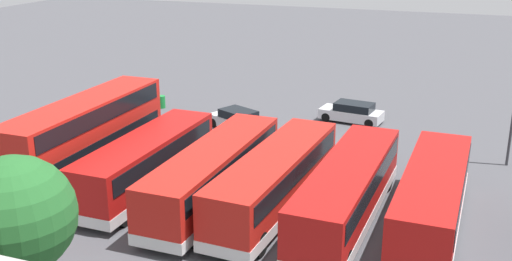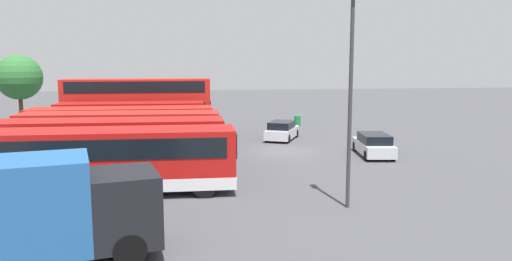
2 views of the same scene
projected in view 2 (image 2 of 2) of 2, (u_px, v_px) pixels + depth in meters
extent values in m
plane|color=#47474C|center=(285.00, 152.00, 32.15)|extent=(140.00, 140.00, 0.00)
cube|color=#B71411|center=(110.00, 158.00, 21.70)|extent=(2.82, 11.24, 2.60)
cube|color=silver|center=(111.00, 180.00, 21.85)|extent=(2.86, 11.28, 0.55)
cube|color=black|center=(110.00, 145.00, 21.62)|extent=(2.86, 10.44, 0.90)
cube|color=black|center=(235.00, 143.00, 22.30)|extent=(2.25, 0.11, 1.10)
cylinder|color=black|center=(204.00, 174.00, 23.47)|extent=(0.33, 1.11, 1.10)
cylinder|color=black|center=(204.00, 185.00, 21.26)|extent=(0.33, 1.11, 1.10)
cylinder|color=black|center=(23.00, 179.00, 22.46)|extent=(0.33, 1.11, 1.10)
cylinder|color=black|center=(4.00, 192.00, 20.25)|extent=(0.33, 1.11, 1.10)
cube|color=#B71411|center=(110.00, 144.00, 25.33)|extent=(2.99, 12.02, 2.60)
cube|color=silver|center=(110.00, 163.00, 25.48)|extent=(3.03, 12.06, 0.55)
cube|color=black|center=(109.00, 133.00, 25.24)|extent=(3.02, 11.22, 0.90)
cube|color=black|center=(224.00, 131.00, 25.89)|extent=(2.25, 0.14, 1.10)
cylinder|color=black|center=(198.00, 159.00, 27.09)|extent=(0.34, 1.11, 1.10)
cylinder|color=black|center=(197.00, 167.00, 24.87)|extent=(0.34, 1.11, 1.10)
cylinder|color=black|center=(28.00, 162.00, 26.10)|extent=(0.34, 1.11, 1.10)
cylinder|color=black|center=(12.00, 172.00, 23.88)|extent=(0.34, 1.11, 1.10)
cube|color=red|center=(121.00, 134.00, 28.88)|extent=(3.29, 11.81, 2.60)
cube|color=silver|center=(122.00, 151.00, 29.03)|extent=(3.33, 11.85, 0.55)
cube|color=black|center=(121.00, 124.00, 28.80)|extent=(3.30, 11.01, 0.90)
cube|color=black|center=(219.00, 123.00, 29.28)|extent=(2.25, 0.20, 1.10)
cylinder|color=black|center=(197.00, 148.00, 30.51)|extent=(0.37, 1.12, 1.10)
cylinder|color=black|center=(195.00, 155.00, 28.30)|extent=(0.37, 1.12, 1.10)
cylinder|color=black|center=(52.00, 150.00, 29.78)|extent=(0.37, 1.12, 1.10)
cylinder|color=black|center=(39.00, 157.00, 27.56)|extent=(0.37, 1.12, 1.10)
cube|color=red|center=(123.00, 127.00, 31.91)|extent=(2.80, 11.88, 2.60)
cube|color=silver|center=(123.00, 142.00, 32.06)|extent=(2.84, 11.92, 0.55)
cube|color=black|center=(122.00, 118.00, 31.83)|extent=(2.84, 11.08, 0.90)
cube|color=black|center=(213.00, 117.00, 32.57)|extent=(2.25, 0.11, 1.10)
cylinder|color=black|center=(192.00, 139.00, 33.74)|extent=(0.32, 1.11, 1.10)
cylinder|color=black|center=(192.00, 145.00, 31.53)|extent=(0.32, 1.11, 1.10)
cylinder|color=black|center=(57.00, 142.00, 32.61)|extent=(0.32, 1.11, 1.10)
cylinder|color=black|center=(47.00, 148.00, 30.40)|extent=(0.32, 1.11, 1.10)
cube|color=#B71411|center=(132.00, 120.00, 35.79)|extent=(2.82, 10.70, 2.60)
cube|color=silver|center=(132.00, 134.00, 35.93)|extent=(2.86, 10.74, 0.55)
cube|color=black|center=(131.00, 112.00, 35.70)|extent=(2.86, 9.90, 0.90)
cube|color=black|center=(204.00, 111.00, 36.34)|extent=(2.25, 0.12, 1.10)
cylinder|color=black|center=(186.00, 132.00, 37.52)|extent=(0.33, 1.11, 1.10)
cylinder|color=black|center=(185.00, 136.00, 35.31)|extent=(0.33, 1.11, 1.10)
cylinder|color=black|center=(81.00, 133.00, 36.58)|extent=(0.33, 1.11, 1.10)
cylinder|color=black|center=(74.00, 138.00, 34.37)|extent=(0.33, 1.11, 1.10)
cube|color=red|center=(138.00, 105.00, 39.34)|extent=(2.69, 11.71, 4.20)
cube|color=silver|center=(139.00, 127.00, 39.60)|extent=(2.73, 11.75, 0.55)
cube|color=black|center=(138.00, 107.00, 39.37)|extent=(2.74, 10.91, 0.90)
cube|color=black|center=(137.00, 86.00, 39.13)|extent=(2.74, 10.91, 0.90)
cube|color=black|center=(210.00, 106.00, 40.15)|extent=(2.25, 0.09, 1.10)
cylinder|color=black|center=(193.00, 125.00, 41.31)|extent=(0.31, 1.10, 1.10)
cylinder|color=black|center=(193.00, 129.00, 39.10)|extent=(0.31, 1.10, 1.10)
cylinder|color=black|center=(86.00, 127.00, 40.12)|extent=(0.31, 1.10, 1.10)
cylinder|color=black|center=(80.00, 131.00, 37.92)|extent=(0.31, 1.10, 1.10)
cube|color=black|center=(124.00, 206.00, 15.02)|extent=(2.87, 2.49, 2.20)
cylinder|color=black|center=(122.00, 226.00, 16.20)|extent=(0.49, 1.04, 1.00)
cylinder|color=black|center=(130.00, 250.00, 14.11)|extent=(0.49, 1.04, 1.00)
cube|color=silver|center=(282.00, 133.00, 37.06)|extent=(4.46, 3.37, 0.70)
cube|color=black|center=(282.00, 125.00, 36.78)|extent=(2.91, 2.53, 0.55)
cylinder|color=black|center=(277.00, 132.00, 38.68)|extent=(0.67, 0.47, 0.64)
cylinder|color=black|center=(296.00, 133.00, 38.22)|extent=(0.67, 0.47, 0.64)
cylinder|color=black|center=(267.00, 138.00, 35.96)|extent=(0.67, 0.47, 0.64)
cylinder|color=black|center=(288.00, 139.00, 35.50)|extent=(0.67, 0.47, 0.64)
cube|color=silver|center=(373.00, 147.00, 30.76)|extent=(4.62, 2.37, 0.70)
cube|color=black|center=(374.00, 138.00, 30.48)|extent=(2.84, 1.98, 0.55)
cylinder|color=black|center=(355.00, 146.00, 32.37)|extent=(0.66, 0.30, 0.64)
cylinder|color=black|center=(379.00, 146.00, 32.40)|extent=(0.66, 0.30, 0.64)
cylinder|color=black|center=(367.00, 155.00, 29.19)|extent=(0.66, 0.30, 0.64)
cylinder|color=black|center=(393.00, 155.00, 29.21)|extent=(0.66, 0.30, 0.64)
cylinder|color=#38383D|center=(350.00, 102.00, 19.29)|extent=(0.16, 0.16, 8.73)
cylinder|color=#197F33|center=(297.00, 121.00, 44.82)|extent=(0.60, 0.60, 0.95)
cylinder|color=#4C3823|center=(21.00, 110.00, 44.44)|extent=(0.36, 0.36, 3.08)
sphere|color=#2D7033|center=(19.00, 77.00, 44.01)|extent=(4.10, 4.10, 4.10)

